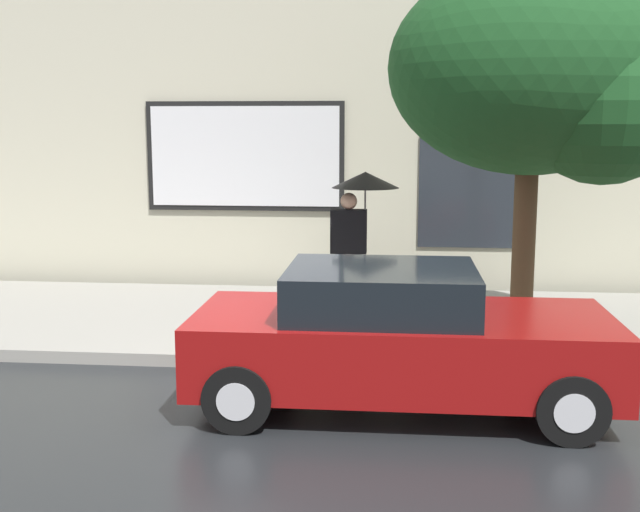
% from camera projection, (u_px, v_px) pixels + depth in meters
% --- Properties ---
extents(ground_plane, '(60.00, 60.00, 0.00)m').
position_uv_depth(ground_plane, '(267.00, 400.00, 8.01)').
color(ground_plane, black).
extents(sidewalk, '(20.00, 4.00, 0.15)m').
position_uv_depth(sidewalk, '(302.00, 321.00, 10.95)').
color(sidewalk, gray).
rests_on(sidewalk, ground).
extents(building_facade, '(20.00, 0.67, 7.00)m').
position_uv_depth(building_facade, '(319.00, 81.00, 12.84)').
color(building_facade, beige).
rests_on(building_facade, ground).
extents(parked_car, '(4.06, 1.83, 1.40)m').
position_uv_depth(parked_car, '(398.00, 339.00, 7.74)').
color(parked_car, maroon).
rests_on(parked_car, ground).
extents(pedestrian_with_umbrella, '(0.94, 0.93, 1.99)m').
position_uv_depth(pedestrian_with_umbrella, '(359.00, 204.00, 10.85)').
color(pedestrian_with_umbrella, black).
rests_on(pedestrian_with_umbrella, sidewalk).
extents(street_tree, '(3.39, 2.88, 4.56)m').
position_uv_depth(street_tree, '(546.00, 75.00, 9.22)').
color(street_tree, '#4C3823').
rests_on(street_tree, sidewalk).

